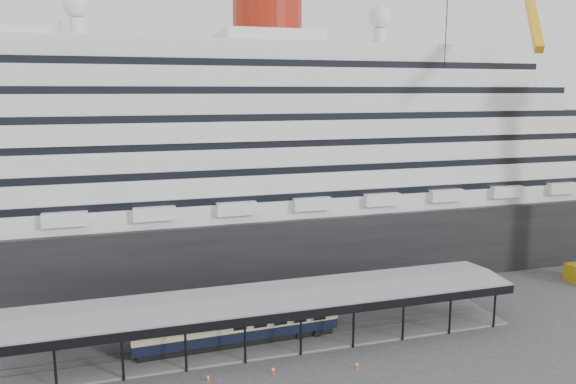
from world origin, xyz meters
TOP-DOWN VIEW (x-y plane):
  - ground at (0.00, 0.00)m, footprint 200.00×200.00m
  - cruise_ship at (0.05, 32.00)m, footprint 130.00×30.00m
  - platform_canopy at (0.00, 5.00)m, footprint 56.00×9.18m
  - pullman_carriage at (-2.79, 5.00)m, footprint 21.89×3.60m
  - traffic_cone_left at (-6.98, -1.53)m, footprint 0.41×0.41m
  - traffic_cone_mid at (-0.86, -2.05)m, footprint 0.42×0.42m
  - traffic_cone_right at (7.19, -3.38)m, footprint 0.43×0.43m

SIDE VIEW (x-z plane):
  - ground at x=0.00m, z-range 0.00..0.00m
  - traffic_cone_left at x=-6.98m, z-range 0.00..0.67m
  - traffic_cone_right at x=7.19m, z-range 0.00..0.73m
  - traffic_cone_mid at x=-0.86m, z-range 0.00..0.81m
  - platform_canopy at x=0.00m, z-range -0.29..5.01m
  - pullman_carriage at x=-2.79m, z-range -8.10..13.31m
  - cruise_ship at x=0.05m, z-range -3.60..40.30m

